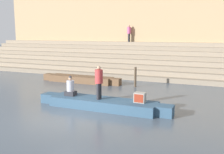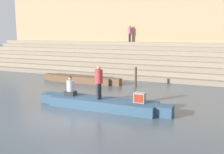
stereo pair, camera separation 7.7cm
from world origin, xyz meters
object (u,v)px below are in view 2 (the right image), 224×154
at_px(moored_boat_shore, 81,79).
at_px(person_on_steps, 130,32).
at_px(rowboat_main, 102,103).
at_px(person_rowing, 70,88).
at_px(person_standing, 99,80).
at_px(mooring_post, 136,77).
at_px(tv_set, 140,98).

relative_size(moored_boat_shore, person_on_steps, 3.92).
xyz_separation_m(rowboat_main, person_rowing, (-1.81, 0.03, 0.62)).
relative_size(person_rowing, person_on_steps, 0.64).
bearing_deg(person_standing, mooring_post, 85.39).
bearing_deg(person_rowing, person_standing, 12.33).
bearing_deg(moored_boat_shore, person_on_steps, 77.64).
distance_m(moored_boat_shore, person_on_steps, 8.38).
xyz_separation_m(person_standing, person_rowing, (-1.67, 0.10, -0.53)).
xyz_separation_m(person_rowing, moored_boat_shore, (-2.57, 5.55, -0.61)).
relative_size(rowboat_main, mooring_post, 5.03).
height_order(person_standing, moored_boat_shore, person_standing).
bearing_deg(mooring_post, person_on_steps, 112.44).
distance_m(rowboat_main, mooring_post, 5.55).
relative_size(tv_set, mooring_post, 0.37).
bearing_deg(person_on_steps, tv_set, 88.73).
xyz_separation_m(person_rowing, tv_set, (3.67, 0.09, -0.17)).
height_order(tv_set, mooring_post, mooring_post).
xyz_separation_m(moored_boat_shore, person_on_steps, (1.14, 7.54, 3.46)).
bearing_deg(mooring_post, rowboat_main, -88.90).
xyz_separation_m(person_standing, person_on_steps, (-3.10, 13.20, 2.31)).
bearing_deg(person_on_steps, rowboat_main, 81.20).
xyz_separation_m(mooring_post, person_on_steps, (-3.13, 7.59, 3.03)).
bearing_deg(moored_boat_shore, rowboat_main, -55.63).
height_order(person_standing, person_rowing, person_standing).
bearing_deg(person_standing, tv_set, 1.31).
xyz_separation_m(moored_boat_shore, mooring_post, (4.27, -0.04, 0.43)).
height_order(rowboat_main, moored_boat_shore, moored_boat_shore).
bearing_deg(tv_set, rowboat_main, 179.34).
bearing_deg(person_rowing, tv_set, 17.30).
bearing_deg(person_on_steps, mooring_post, 89.77).
xyz_separation_m(person_standing, tv_set, (2.00, 0.19, -0.70)).
bearing_deg(rowboat_main, moored_boat_shore, 127.45).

